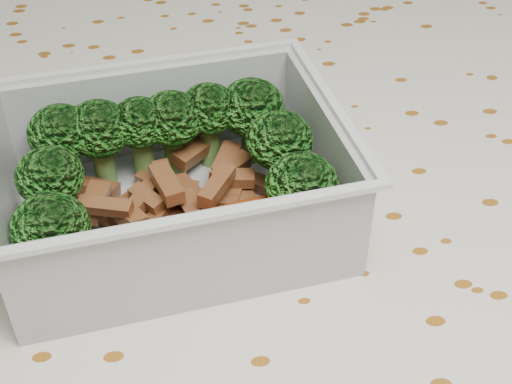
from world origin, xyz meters
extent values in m
cube|color=brown|center=(0.00, 0.00, 0.73)|extent=(1.40, 0.90, 0.04)
cube|color=silver|center=(0.00, 0.00, 0.75)|extent=(1.46, 0.96, 0.01)
cube|color=silver|center=(0.00, 0.48, 0.66)|extent=(1.46, 0.01, 0.18)
cube|color=silver|center=(-0.04, 0.01, 0.76)|extent=(0.19, 0.15, 0.00)
cube|color=silver|center=(-0.05, 0.07, 0.79)|extent=(0.17, 0.03, 0.06)
cube|color=silver|center=(-0.03, -0.06, 0.79)|extent=(0.17, 0.03, 0.06)
cube|color=silver|center=(0.04, 0.02, 0.79)|extent=(0.02, 0.12, 0.06)
cube|color=silver|center=(-0.12, 0.00, 0.79)|extent=(0.02, 0.12, 0.06)
cube|color=silver|center=(-0.05, 0.07, 0.82)|extent=(0.18, 0.03, 0.00)
cube|color=silver|center=(-0.03, -0.06, 0.82)|extent=(0.18, 0.03, 0.00)
cube|color=silver|center=(0.05, 0.02, 0.82)|extent=(0.02, 0.13, 0.00)
cylinder|color=#608C3F|center=(-0.10, 0.04, 0.77)|extent=(0.01, 0.01, 0.02)
ellipsoid|color=#3D8D2A|center=(-0.10, 0.04, 0.80)|extent=(0.04, 0.04, 0.03)
cylinder|color=#608C3F|center=(-0.08, 0.04, 0.77)|extent=(0.01, 0.01, 0.02)
ellipsoid|color=#3D8D2A|center=(-0.08, 0.04, 0.80)|extent=(0.04, 0.04, 0.03)
cylinder|color=#608C3F|center=(-0.06, 0.04, 0.77)|extent=(0.01, 0.01, 0.03)
ellipsoid|color=#3D8D2A|center=(-0.06, 0.04, 0.80)|extent=(0.03, 0.03, 0.03)
cylinder|color=#608C3F|center=(-0.04, 0.05, 0.77)|extent=(0.01, 0.01, 0.02)
ellipsoid|color=#3D8D2A|center=(-0.04, 0.05, 0.80)|extent=(0.04, 0.04, 0.03)
cylinder|color=#608C3F|center=(-0.02, 0.05, 0.77)|extent=(0.01, 0.01, 0.03)
ellipsoid|color=#3D8D2A|center=(-0.02, 0.05, 0.80)|extent=(0.03, 0.03, 0.03)
cylinder|color=#608C3F|center=(0.01, 0.05, 0.77)|extent=(0.01, 0.01, 0.02)
ellipsoid|color=#3D8D2A|center=(0.01, 0.05, 0.80)|extent=(0.04, 0.04, 0.03)
cylinder|color=#608C3F|center=(-0.10, 0.00, 0.77)|extent=(0.01, 0.01, 0.03)
ellipsoid|color=#3D8D2A|center=(-0.10, 0.00, 0.80)|extent=(0.03, 0.03, 0.03)
cylinder|color=#608C3F|center=(0.02, 0.02, 0.77)|extent=(0.01, 0.01, 0.02)
ellipsoid|color=#3D8D2A|center=(0.02, 0.02, 0.80)|extent=(0.04, 0.04, 0.03)
cylinder|color=#608C3F|center=(-0.10, -0.03, 0.77)|extent=(0.01, 0.01, 0.02)
ellipsoid|color=#3D8D2A|center=(-0.10, -0.03, 0.80)|extent=(0.04, 0.04, 0.03)
cylinder|color=#608C3F|center=(0.02, -0.02, 0.77)|extent=(0.01, 0.01, 0.02)
ellipsoid|color=#3D8D2A|center=(0.02, -0.02, 0.80)|extent=(0.04, 0.04, 0.03)
cube|color=brown|center=(-0.03, 0.00, 0.77)|extent=(0.02, 0.02, 0.01)
cube|color=brown|center=(-0.08, 0.01, 0.77)|extent=(0.02, 0.03, 0.01)
cube|color=brown|center=(-0.02, 0.00, 0.78)|extent=(0.02, 0.03, 0.01)
cube|color=brown|center=(0.00, 0.01, 0.77)|extent=(0.02, 0.03, 0.01)
cube|color=brown|center=(-0.01, 0.03, 0.77)|extent=(0.02, 0.03, 0.01)
cube|color=brown|center=(-0.06, 0.01, 0.77)|extent=(0.02, 0.02, 0.01)
cube|color=brown|center=(-0.02, 0.00, 0.77)|extent=(0.03, 0.02, 0.01)
cube|color=brown|center=(-0.01, 0.01, 0.77)|extent=(0.02, 0.03, 0.01)
cube|color=brown|center=(-0.06, -0.01, 0.78)|extent=(0.02, 0.02, 0.01)
cube|color=brown|center=(-0.03, 0.01, 0.77)|extent=(0.02, 0.03, 0.01)
cube|color=brown|center=(-0.01, 0.02, 0.78)|extent=(0.02, 0.01, 0.01)
cube|color=brown|center=(-0.04, 0.02, 0.78)|extent=(0.01, 0.03, 0.01)
cube|color=brown|center=(-0.01, 0.03, 0.77)|extent=(0.03, 0.03, 0.01)
cube|color=brown|center=(-0.05, 0.00, 0.77)|extent=(0.03, 0.03, 0.01)
cube|color=brown|center=(-0.02, 0.01, 0.77)|extent=(0.02, 0.01, 0.01)
cube|color=brown|center=(-0.07, 0.01, 0.77)|extent=(0.03, 0.03, 0.01)
cube|color=brown|center=(-0.04, 0.00, 0.77)|extent=(0.03, 0.02, 0.01)
cube|color=brown|center=(-0.08, -0.01, 0.78)|extent=(0.03, 0.02, 0.01)
cube|color=brown|center=(-0.05, 0.03, 0.77)|extent=(0.02, 0.02, 0.01)
cube|color=brown|center=(-0.05, 0.01, 0.78)|extent=(0.02, 0.02, 0.01)
cube|color=brown|center=(0.00, 0.03, 0.77)|extent=(0.03, 0.02, 0.01)
cube|color=brown|center=(-0.03, 0.02, 0.77)|extent=(0.02, 0.03, 0.01)
cube|color=brown|center=(-0.09, 0.03, 0.77)|extent=(0.03, 0.03, 0.01)
cube|color=brown|center=(-0.07, 0.01, 0.77)|extent=(0.03, 0.02, 0.01)
cube|color=brown|center=(-0.03, 0.01, 0.77)|extent=(0.01, 0.03, 0.01)
cube|color=brown|center=(-0.03, 0.04, 0.77)|extent=(0.03, 0.03, 0.01)
cube|color=brown|center=(-0.04, 0.01, 0.78)|extent=(0.02, 0.03, 0.01)
cylinder|color=#B93E0F|center=(-0.03, -0.03, 0.77)|extent=(0.13, 0.05, 0.03)
sphere|color=#B93E0F|center=(0.03, -0.02, 0.77)|extent=(0.03, 0.03, 0.03)
sphere|color=#B93E0F|center=(-0.10, -0.04, 0.77)|extent=(0.03, 0.03, 0.03)
camera|label=1|loc=(-0.04, -0.29, 1.02)|focal=50.00mm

